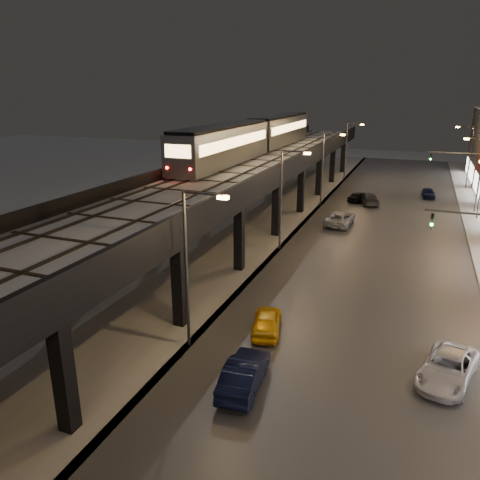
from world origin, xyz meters
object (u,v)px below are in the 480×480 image
(car_taxi, at_px, (267,322))
(car_onc_dark, at_px, (447,369))
(subway_train, at_px, (256,136))
(car_mid_silver, at_px, (340,219))
(car_near_white, at_px, (244,374))
(car_onc_red, at_px, (428,193))
(car_far_white, at_px, (359,197))
(car_mid_dark, at_px, (369,199))

(car_taxi, xyz_separation_m, car_onc_dark, (9.87, -1.47, -0.01))
(subway_train, height_order, car_mid_silver, subway_train)
(car_taxi, xyz_separation_m, car_mid_silver, (0.13, 24.78, 0.05))
(car_near_white, relative_size, car_onc_red, 1.23)
(car_onc_red, bearing_deg, car_mid_silver, -122.02)
(car_near_white, relative_size, car_far_white, 1.16)
(car_far_white, xyz_separation_m, car_onc_red, (8.40, 5.67, -0.04))
(car_mid_silver, relative_size, car_onc_red, 1.44)
(car_far_white, bearing_deg, subway_train, 45.85)
(car_far_white, distance_m, car_onc_red, 10.14)
(car_far_white, distance_m, car_onc_dark, 39.40)
(car_taxi, distance_m, car_near_white, 5.65)
(car_mid_silver, height_order, car_far_white, car_mid_silver)
(subway_train, height_order, car_taxi, subway_train)
(subway_train, bearing_deg, car_mid_dark, 21.63)
(car_near_white, bearing_deg, car_far_white, -94.58)
(subway_train, distance_m, car_mid_silver, 15.11)
(car_onc_red, bearing_deg, car_taxi, -107.44)
(car_onc_dark, bearing_deg, car_far_white, 118.39)
(car_near_white, xyz_separation_m, car_mid_silver, (-0.55, 30.38, -0.01))
(subway_train, relative_size, car_taxi, 9.69)
(car_onc_red, bearing_deg, car_near_white, -105.31)
(car_near_white, height_order, car_far_white, car_near_white)
(car_near_white, distance_m, car_far_white, 42.41)
(car_mid_dark, relative_size, car_far_white, 1.23)
(car_far_white, height_order, car_onc_dark, car_onc_dark)
(subway_train, height_order, car_onc_red, subway_train)
(car_near_white, distance_m, car_mid_silver, 30.39)
(subway_train, relative_size, car_mid_silver, 7.34)
(car_mid_silver, bearing_deg, car_onc_dark, 113.23)
(car_taxi, xyz_separation_m, car_onc_red, (8.93, 42.47, -0.06))
(car_taxi, distance_m, car_onc_red, 43.40)
(car_far_white, relative_size, car_onc_dark, 0.80)
(subway_train, distance_m, car_onc_dark, 39.26)
(car_mid_dark, relative_size, car_onc_dark, 0.98)
(car_taxi, bearing_deg, subway_train, -82.37)
(subway_train, bearing_deg, car_onc_dark, -56.34)
(subway_train, height_order, car_far_white, subway_train)
(car_near_white, bearing_deg, car_onc_dark, -160.55)
(car_near_white, bearing_deg, car_mid_silver, -93.74)
(car_taxi, height_order, car_far_white, car_taxi)
(subway_train, relative_size, car_far_white, 10.01)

